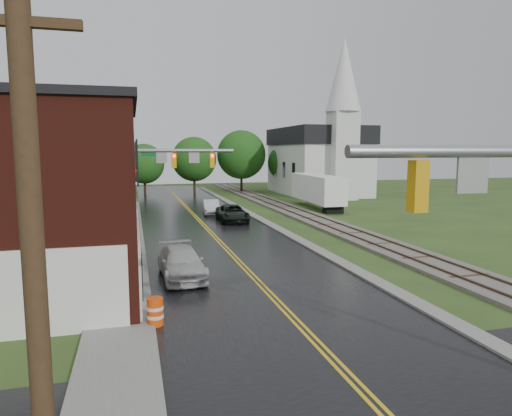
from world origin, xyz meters
name	(u,v)px	position (x,y,z in m)	size (l,w,h in m)	color
main_road	(206,228)	(0.00, 30.00, 0.00)	(10.00, 90.00, 0.02)	black
curb_right	(255,217)	(5.40, 35.00, 0.00)	(0.80, 70.00, 0.12)	gray
sidewalk_left	(126,244)	(-6.20, 25.00, 0.00)	(2.40, 50.00, 0.12)	gray
yellow_house	(48,197)	(-11.00, 26.00, 3.20)	(8.00, 7.00, 6.40)	tan
darkred_building	(80,198)	(-10.00, 35.00, 2.20)	(7.00, 6.00, 4.40)	#3F0F0C
church	(321,153)	(20.00, 53.74, 5.83)	(10.40, 18.40, 20.00)	silver
railroad	(301,214)	(10.00, 35.00, 0.11)	(3.20, 80.00, 0.30)	#59544C
traffic_signal_far	(164,168)	(-3.47, 27.00, 4.97)	(7.34, 0.43, 7.20)	gray
utility_pole_a	(34,272)	(-6.80, 0.00, 4.72)	(1.80, 0.28, 9.00)	#382616
utility_pole_b	(111,176)	(-6.80, 22.00, 4.72)	(1.80, 0.28, 9.00)	#382616
utility_pole_c	(121,165)	(-6.80, 44.00, 4.72)	(1.80, 0.28, 9.00)	#382616
tree_left_c	(40,169)	(-13.85, 39.90, 4.51)	(6.00, 6.00, 7.65)	black
tree_left_e	(101,164)	(-8.85, 45.90, 4.81)	(6.40, 6.40, 8.16)	black
suv_dark	(232,213)	(2.73, 32.75, 0.72)	(2.40, 5.20, 1.45)	black
sedan_silver	(211,207)	(1.71, 37.82, 0.70)	(1.49, 4.27, 1.41)	silver
pickup_white	(182,263)	(-3.41, 16.05, 0.72)	(2.03, 4.98, 1.45)	beige
semi_trailer	(317,188)	(13.56, 39.49, 2.15)	(3.04, 11.25, 3.58)	black
construction_barrel	(155,312)	(-4.97, 10.00, 0.51)	(0.57, 0.57, 1.02)	#E3440A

